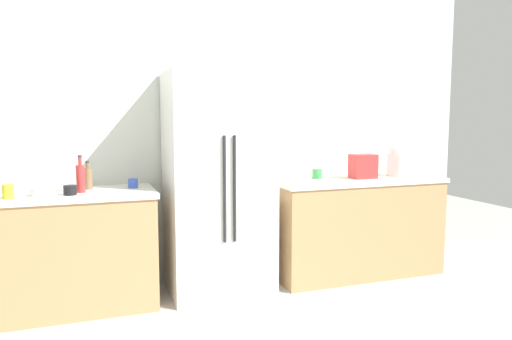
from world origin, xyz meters
TOP-DOWN VIEW (x-y plane):
  - kitchen_back_panel at (0.00, 2.00)m, footprint 5.52×0.10m
  - counter_left at (-1.03, 1.63)m, footprint 1.25×0.64m
  - counter_right at (1.44, 1.63)m, footprint 1.59×0.64m
  - refrigerator at (0.12, 1.62)m, footprint 0.83×0.65m
  - toaster at (1.49, 1.59)m, footprint 0.22×0.16m
  - rice_cooker at (1.92, 1.64)m, footprint 0.23×0.23m
  - bottle_a at (-0.89, 1.73)m, footprint 0.07×0.07m
  - bottle_b at (-0.94, 1.58)m, footprint 0.06×0.06m
  - cup_a at (-1.02, 1.48)m, footprint 0.09×0.09m
  - cup_b at (1.08, 1.71)m, footprint 0.09×0.09m
  - cup_c at (-1.42, 1.45)m, footprint 0.08×0.08m
  - cup_d at (-0.56, 1.69)m, footprint 0.08×0.08m
  - bowl_a at (-1.21, 1.51)m, footprint 0.14×0.14m

SIDE VIEW (x-z plane):
  - counter_right at x=1.44m, z-range 0.00..0.90m
  - counter_left at x=-1.03m, z-range 0.00..0.90m
  - refrigerator at x=0.12m, z-range 0.00..1.83m
  - bowl_a at x=-1.21m, z-range 0.90..0.96m
  - cup_a at x=-1.02m, z-range 0.90..0.97m
  - cup_d at x=-0.56m, z-range 0.90..0.97m
  - cup_b at x=1.08m, z-range 0.90..0.99m
  - cup_c at x=-1.42m, z-range 0.90..1.00m
  - bottle_a at x=-0.89m, z-range 0.88..1.10m
  - bottle_b at x=-0.94m, z-range 0.87..1.15m
  - toaster at x=1.49m, z-range 0.90..1.12m
  - rice_cooker at x=1.92m, z-range 0.90..1.22m
  - kitchen_back_panel at x=0.00m, z-range 0.00..2.77m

